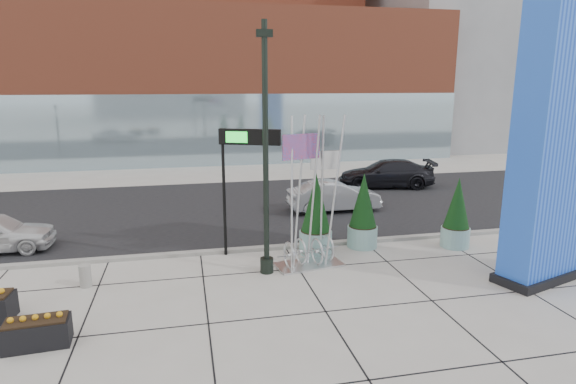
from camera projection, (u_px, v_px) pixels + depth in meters
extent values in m
plane|color=#9E9991|center=(280.00, 299.00, 13.16)|extent=(160.00, 160.00, 0.00)
cube|color=black|center=(239.00, 208.00, 22.69)|extent=(80.00, 12.00, 0.02)
cube|color=gray|center=(258.00, 248.00, 16.96)|extent=(80.00, 0.30, 0.12)
cube|color=#A94B31|center=(225.00, 86.00, 37.87)|extent=(34.00, 10.00, 11.00)
cube|color=#8CA5B2|center=(232.00, 130.00, 33.96)|extent=(34.00, 0.60, 5.00)
cube|color=slate|center=(476.00, 49.00, 47.02)|extent=(20.00, 18.00, 18.00)
cube|color=#0C34BD|center=(556.00, 123.00, 13.43)|extent=(2.78, 1.79, 9.33)
cube|color=black|center=(537.00, 275.00, 14.44)|extent=(3.05, 2.05, 0.26)
cylinder|color=black|center=(266.00, 153.00, 14.16)|extent=(0.17, 0.17, 7.50)
cylinder|color=black|center=(267.00, 265.00, 14.94)|extent=(0.41, 0.41, 0.47)
cube|color=black|center=(264.00, 33.00, 13.41)|extent=(0.49, 0.25, 0.21)
cube|color=silver|center=(309.00, 264.00, 15.58)|extent=(2.28, 1.42, 0.06)
cylinder|color=silver|center=(290.00, 195.00, 14.72)|extent=(0.08, 0.08, 4.84)
cylinder|color=silver|center=(299.00, 192.00, 15.12)|extent=(0.08, 0.08, 4.84)
cylinder|color=silver|center=(313.00, 193.00, 14.97)|extent=(0.08, 0.08, 4.84)
cylinder|color=silver|center=(324.00, 190.00, 15.34)|extent=(0.08, 0.08, 4.84)
cylinder|color=silver|center=(335.00, 193.00, 14.97)|extent=(0.08, 0.08, 4.84)
torus|color=silver|center=(287.00, 254.00, 15.24)|extent=(0.22, 0.88, 0.88)
torus|color=silver|center=(301.00, 251.00, 15.52)|extent=(0.22, 0.88, 0.88)
torus|color=silver|center=(317.00, 252.00, 15.44)|extent=(0.22, 0.88, 0.88)
torus|color=silver|center=(330.00, 249.00, 15.72)|extent=(0.22, 0.88, 0.88)
cube|color=red|center=(301.00, 146.00, 14.66)|extent=(1.23, 0.37, 0.77)
cube|color=silver|center=(327.00, 161.00, 15.04)|extent=(0.97, 0.12, 0.58)
cylinder|color=gray|center=(85.00, 276.00, 13.89)|extent=(0.34, 0.34, 0.65)
cylinder|color=black|center=(224.00, 194.00, 16.07)|extent=(0.10, 0.10, 4.27)
cube|color=black|center=(250.00, 136.00, 15.83)|extent=(1.95, 0.94, 0.51)
cube|color=#19D833|center=(238.00, 136.00, 15.64)|extent=(0.67, 0.29, 0.36)
cylinder|color=#86B5B0|center=(455.00, 237.00, 17.29)|extent=(1.01, 1.01, 0.71)
cylinder|color=black|center=(456.00, 227.00, 17.21)|extent=(0.93, 0.93, 0.06)
cone|color=black|center=(458.00, 203.00, 17.01)|extent=(0.91, 0.91, 1.82)
cylinder|color=#86B5B0|center=(362.00, 236.00, 17.28)|extent=(1.08, 1.08, 0.75)
cylinder|color=black|center=(363.00, 226.00, 17.20)|extent=(0.99, 0.99, 0.06)
cone|color=black|center=(364.00, 200.00, 16.98)|extent=(0.97, 0.97, 1.94)
cylinder|color=#86B5B0|center=(316.00, 242.00, 16.63)|extent=(1.13, 1.13, 0.79)
cylinder|color=black|center=(316.00, 231.00, 16.54)|extent=(1.04, 1.04, 0.07)
cone|color=black|center=(316.00, 202.00, 16.31)|extent=(1.01, 1.01, 2.03)
cube|color=black|center=(37.00, 334.00, 10.75)|extent=(1.44, 0.80, 0.59)
cube|color=black|center=(36.00, 321.00, 10.68)|extent=(1.33, 0.69, 0.06)
imported|color=#9D9EA4|center=(334.00, 196.00, 21.98)|extent=(4.23, 1.54, 1.38)
imported|color=black|center=(386.00, 174.00, 27.02)|extent=(5.60, 3.16, 1.53)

